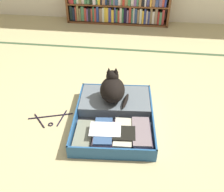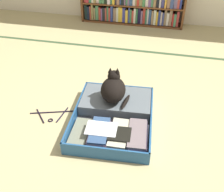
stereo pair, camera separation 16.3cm
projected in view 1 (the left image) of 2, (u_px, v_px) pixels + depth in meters
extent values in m
plane|color=tan|center=(121.00, 126.00, 2.03)|extent=(10.00, 10.00, 0.00)
cube|color=#324B2E|center=(132.00, 50.00, 3.12)|extent=(4.80, 0.05, 0.00)
cube|color=brown|center=(117.00, 22.00, 3.87)|extent=(1.47, 0.23, 0.02)
cube|color=brown|center=(118.00, 4.00, 3.71)|extent=(1.44, 0.23, 0.02)
cube|color=#182928|center=(73.00, 11.00, 3.87)|extent=(0.04, 0.19, 0.21)
cube|color=black|center=(75.00, 12.00, 3.85)|extent=(0.04, 0.19, 0.19)
cube|color=#AC4436|center=(77.00, 12.00, 3.85)|extent=(0.02, 0.19, 0.20)
cube|color=#93864E|center=(79.00, 11.00, 3.84)|extent=(0.03, 0.19, 0.23)
cube|color=#8C7D54|center=(81.00, 13.00, 3.86)|extent=(0.03, 0.19, 0.18)
cube|color=#498558|center=(84.00, 12.00, 3.85)|extent=(0.04, 0.19, 0.21)
cube|color=#B73E32|center=(87.00, 13.00, 3.85)|extent=(0.03, 0.19, 0.19)
cube|color=#755192|center=(88.00, 13.00, 3.85)|extent=(0.02, 0.19, 0.18)
cube|color=#1E2428|center=(91.00, 13.00, 3.83)|extent=(0.04, 0.19, 0.19)
cube|color=#AB4236|center=(93.00, 13.00, 3.83)|extent=(0.02, 0.19, 0.19)
cube|color=#36734D|center=(95.00, 12.00, 3.83)|extent=(0.03, 0.19, 0.21)
cube|color=#B24139|center=(96.00, 13.00, 3.82)|extent=(0.03, 0.19, 0.20)
cube|color=navy|center=(98.00, 12.00, 3.81)|extent=(0.03, 0.19, 0.23)
cube|color=#987A5C|center=(102.00, 13.00, 3.83)|extent=(0.04, 0.19, 0.20)
cube|color=silver|center=(104.00, 13.00, 3.81)|extent=(0.03, 0.19, 0.21)
cube|color=gold|center=(106.00, 13.00, 3.81)|extent=(0.02, 0.19, 0.22)
cube|color=yellow|center=(108.00, 13.00, 3.81)|extent=(0.04, 0.19, 0.21)
cube|color=#363B8F|center=(111.00, 13.00, 3.80)|extent=(0.04, 0.19, 0.21)
cube|color=gold|center=(113.00, 14.00, 3.80)|extent=(0.04, 0.19, 0.18)
cube|color=#344192|center=(116.00, 13.00, 3.79)|extent=(0.02, 0.19, 0.22)
cube|color=#39794F|center=(117.00, 14.00, 3.80)|extent=(0.02, 0.19, 0.19)
cube|color=#C34339|center=(119.00, 14.00, 3.80)|extent=(0.03, 0.19, 0.18)
cube|color=silver|center=(121.00, 14.00, 3.78)|extent=(0.03, 0.19, 0.22)
cube|color=#367A4C|center=(123.00, 14.00, 3.79)|extent=(0.02, 0.19, 0.21)
cube|color=black|center=(126.00, 13.00, 3.78)|extent=(0.04, 0.19, 0.23)
cube|color=slate|center=(128.00, 15.00, 3.78)|extent=(0.02, 0.19, 0.19)
cube|color=#BA3D33|center=(130.00, 13.00, 3.77)|extent=(0.03, 0.19, 0.23)
cube|color=#397853|center=(132.00, 14.00, 3.76)|extent=(0.02, 0.19, 0.21)
cube|color=silver|center=(134.00, 13.00, 3.77)|extent=(0.02, 0.19, 0.23)
cube|color=#345188|center=(136.00, 14.00, 3.77)|extent=(0.03, 0.19, 0.21)
cube|color=tan|center=(138.00, 15.00, 3.76)|extent=(0.03, 0.19, 0.20)
cube|color=silver|center=(141.00, 14.00, 3.75)|extent=(0.03, 0.19, 0.21)
cube|color=gold|center=(143.00, 15.00, 3.75)|extent=(0.03, 0.19, 0.19)
cube|color=navy|center=(145.00, 15.00, 3.74)|extent=(0.03, 0.19, 0.21)
cube|color=beige|center=(147.00, 15.00, 3.76)|extent=(0.02, 0.19, 0.19)
cube|color=#3B4587|center=(149.00, 16.00, 3.74)|extent=(0.02, 0.19, 0.18)
cube|color=#937C57|center=(151.00, 14.00, 3.74)|extent=(0.03, 0.19, 0.22)
cube|color=silver|center=(153.00, 16.00, 3.75)|extent=(0.03, 0.19, 0.18)
cube|color=#92785F|center=(156.00, 15.00, 3.73)|extent=(0.04, 0.19, 0.22)
cube|color=red|center=(158.00, 16.00, 3.74)|extent=(0.02, 0.19, 0.18)
cube|color=#46855F|center=(160.00, 17.00, 3.73)|extent=(0.03, 0.19, 0.18)
cube|color=#AB3839|center=(163.00, 15.00, 3.72)|extent=(0.03, 0.19, 0.21)
cube|color=#214F82|center=(113.00, 139.00, 1.91)|extent=(0.64, 0.43, 0.01)
cube|color=#214F82|center=(112.00, 154.00, 1.73)|extent=(0.61, 0.06, 0.11)
cube|color=#214F82|center=(72.00, 133.00, 1.89)|extent=(0.04, 0.39, 0.11)
cube|color=#214F82|center=(154.00, 136.00, 1.86)|extent=(0.04, 0.39, 0.11)
cube|color=#4C515C|center=(113.00, 138.00, 1.90)|extent=(0.61, 0.41, 0.01)
cube|color=#214F82|center=(115.00, 107.00, 2.22)|extent=(0.64, 0.43, 0.01)
cube|color=#214F82|center=(116.00, 90.00, 2.34)|extent=(0.61, 0.06, 0.11)
cube|color=#214F82|center=(80.00, 101.00, 2.20)|extent=(0.04, 0.39, 0.11)
cube|color=#214F82|center=(150.00, 103.00, 2.18)|extent=(0.04, 0.39, 0.11)
cube|color=#4C515C|center=(115.00, 106.00, 2.21)|extent=(0.61, 0.41, 0.01)
cylinder|color=black|center=(114.00, 121.00, 2.05)|extent=(0.59, 0.06, 0.02)
cube|color=gray|center=(85.00, 135.00, 1.91)|extent=(0.15, 0.29, 0.01)
cube|color=slate|center=(83.00, 135.00, 1.89)|extent=(0.15, 0.32, 0.02)
cube|color=#39486C|center=(104.00, 137.00, 1.89)|extent=(0.15, 0.32, 0.02)
cube|color=#99739C|center=(104.00, 135.00, 1.88)|extent=(0.16, 0.29, 0.02)
cube|color=#9B8198|center=(103.00, 132.00, 1.87)|extent=(0.15, 0.30, 0.02)
cube|color=navy|center=(103.00, 131.00, 1.85)|extent=(0.16, 0.29, 0.01)
cube|color=#3A4275|center=(121.00, 138.00, 1.88)|extent=(0.15, 0.29, 0.02)
cube|color=#2A1934|center=(122.00, 135.00, 1.88)|extent=(0.16, 0.32, 0.02)
cube|color=#B0AE94|center=(123.00, 132.00, 1.87)|extent=(0.14, 0.30, 0.02)
cube|color=silver|center=(143.00, 138.00, 1.88)|extent=(0.14, 0.33, 0.02)
cube|color=#344C66|center=(142.00, 136.00, 1.87)|extent=(0.15, 0.33, 0.02)
cube|color=gray|center=(142.00, 133.00, 1.86)|extent=(0.16, 0.31, 0.02)
cube|color=slate|center=(141.00, 131.00, 1.86)|extent=(0.16, 0.31, 0.02)
cube|color=white|center=(105.00, 129.00, 1.85)|extent=(0.24, 0.17, 0.01)
cube|color=black|center=(122.00, 133.00, 1.83)|extent=(0.21, 0.16, 0.01)
cube|color=#545E64|center=(115.00, 102.00, 2.18)|extent=(0.61, 0.40, 0.10)
torus|color=white|center=(113.00, 99.00, 2.13)|extent=(0.10, 0.10, 0.01)
cylinder|color=black|center=(98.00, 90.00, 2.34)|extent=(0.02, 0.02, 0.10)
cylinder|color=black|center=(134.00, 91.00, 2.32)|extent=(0.02, 0.02, 0.10)
cube|color=red|center=(98.00, 155.00, 1.75)|extent=(0.04, 0.00, 0.02)
cube|color=#2F8342|center=(87.00, 153.00, 1.75)|extent=(0.02, 0.00, 0.02)
cube|color=red|center=(97.00, 150.00, 1.72)|extent=(0.03, 0.00, 0.03)
cube|color=#358B37|center=(98.00, 151.00, 1.73)|extent=(0.03, 0.00, 0.02)
ellipsoid|color=black|center=(112.00, 90.00, 2.07)|extent=(0.24, 0.29, 0.19)
ellipsoid|color=black|center=(112.00, 89.00, 2.16)|extent=(0.15, 0.11, 0.10)
sphere|color=black|center=(112.00, 77.00, 2.07)|extent=(0.10, 0.10, 0.10)
cone|color=black|center=(116.00, 70.00, 2.03)|extent=(0.04, 0.04, 0.05)
cone|color=black|center=(109.00, 70.00, 2.03)|extent=(0.04, 0.04, 0.05)
sphere|color=gold|center=(115.00, 73.00, 2.10)|extent=(0.02, 0.02, 0.02)
sphere|color=gold|center=(110.00, 73.00, 2.10)|extent=(0.02, 0.02, 0.02)
ellipsoid|color=black|center=(125.00, 101.00, 2.08)|extent=(0.06, 0.20, 0.03)
cylinder|color=black|center=(51.00, 116.00, 2.12)|extent=(0.35, 0.12, 0.01)
cylinder|color=black|center=(62.00, 118.00, 2.10)|extent=(0.03, 0.20, 0.01)
cylinder|color=black|center=(39.00, 121.00, 2.07)|extent=(0.14, 0.15, 0.01)
torus|color=black|center=(51.00, 124.00, 2.04)|extent=(0.05, 0.05, 0.01)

